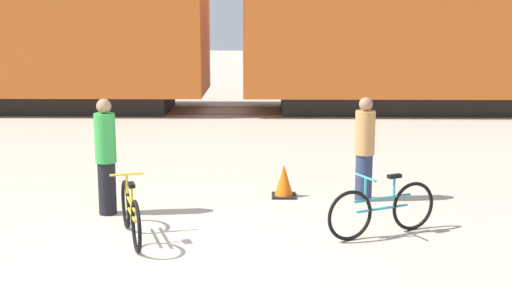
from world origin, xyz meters
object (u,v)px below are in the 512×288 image
at_px(bicycle_teal, 382,209).
at_px(traffic_cone, 284,182).
at_px(person_in_tan, 365,149).
at_px(freight_train, 225,13).
at_px(bicycle_yellow, 131,213).
at_px(person_in_green, 106,156).

xyz_separation_m(bicycle_teal, traffic_cone, (-1.31, 1.97, -0.12)).
distance_m(bicycle_teal, person_in_tan, 1.86).
height_order(freight_train, bicycle_teal, freight_train).
xyz_separation_m(bicycle_yellow, person_in_tan, (3.40, 2.03, 0.49)).
relative_size(bicycle_teal, person_in_green, 0.90).
relative_size(freight_train, traffic_cone, 105.15).
bearing_deg(freight_train, person_in_tan, -73.89).
xyz_separation_m(bicycle_yellow, traffic_cone, (2.12, 2.21, -0.11)).
xyz_separation_m(freight_train, person_in_green, (-1.16, -10.63, -1.96)).
distance_m(person_in_tan, traffic_cone, 1.43).
height_order(bicycle_yellow, traffic_cone, bicycle_yellow).
relative_size(person_in_green, traffic_cone, 3.21).
bearing_deg(bicycle_yellow, bicycle_teal, 3.91).
bearing_deg(bicycle_teal, person_in_green, 166.77).
distance_m(bicycle_teal, person_in_green, 4.15).
relative_size(person_in_tan, traffic_cone, 3.06).
xyz_separation_m(freight_train, bicycle_teal, (2.84, -11.57, -2.48)).
height_order(bicycle_yellow, bicycle_teal, bicycle_teal).
distance_m(freight_train, person_in_tan, 10.37).
bearing_deg(bicycle_teal, person_in_tan, 90.63).
distance_m(person_in_tan, person_in_green, 4.07).
relative_size(freight_train, bicycle_teal, 36.54).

